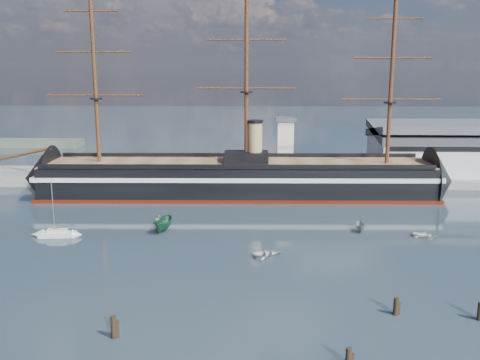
{
  "coord_description": "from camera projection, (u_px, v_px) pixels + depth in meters",
  "views": [
    {
      "loc": [
        -4.21,
        -60.7,
        29.52
      ],
      "look_at": [
        -7.2,
        35.0,
        9.0
      ],
      "focal_mm": 40.0,
      "sensor_mm": 36.0,
      "label": 1
    }
  ],
  "objects": [
    {
      "name": "ground",
      "position": [
        278.0,
        220.0,
        104.47
      ],
      "size": [
        600.0,
        600.0,
        0.0
      ],
      "primitive_type": "plane",
      "color": "#212E37",
      "rests_on": "ground"
    },
    {
      "name": "quay",
      "position": [
        311.0,
        181.0,
        139.35
      ],
      "size": [
        180.0,
        18.0,
        2.0
      ],
      "primitive_type": "cube",
      "color": "slate",
      "rests_on": "ground"
    },
    {
      "name": "quay_tower",
      "position": [
        285.0,
        146.0,
        134.58
      ],
      "size": [
        5.0,
        5.0,
        15.0
      ],
      "color": "silver",
      "rests_on": "ground"
    },
    {
      "name": "warship",
      "position": [
        230.0,
        178.0,
        123.48
      ],
      "size": [
        113.05,
        18.16,
        53.94
      ],
      "rotation": [
        0.0,
        0.0,
        0.02
      ],
      "color": "black",
      "rests_on": "ground"
    },
    {
      "name": "sailboat",
      "position": [
        57.0,
        233.0,
        93.92
      ],
      "size": [
        6.54,
        2.4,
        10.24
      ],
      "rotation": [
        0.0,
        0.0,
        0.08
      ],
      "color": "silver",
      "rests_on": "ground"
    },
    {
      "name": "motorboat_a",
      "position": [
        164.0,
        231.0,
        97.28
      ],
      "size": [
        7.79,
        3.91,
        2.98
      ],
      "primitive_type": "imported",
      "rotation": [
        0.0,
        0.0,
        -0.16
      ],
      "color": "#184C2D",
      "rests_on": "ground"
    },
    {
      "name": "motorboat_b",
      "position": [
        268.0,
        257.0,
        84.3
      ],
      "size": [
        1.97,
        3.09,
        1.34
      ],
      "primitive_type": "imported",
      "rotation": [
        0.0,
        0.0,
        1.88
      ],
      "color": "silver",
      "rests_on": "ground"
    },
    {
      "name": "motorboat_c",
      "position": [
        360.0,
        231.0,
        97.22
      ],
      "size": [
        4.99,
        2.16,
        1.95
      ],
      "primitive_type": "imported",
      "rotation": [
        0.0,
        0.0,
        -0.08
      ],
      "color": "gray",
      "rests_on": "ground"
    },
    {
      "name": "motorboat_d",
      "position": [
        160.0,
        225.0,
        101.24
      ],
      "size": [
        5.93,
        5.13,
        2.03
      ],
      "primitive_type": "imported",
      "rotation": [
        0.0,
        0.0,
        0.6
      ],
      "color": "beige",
      "rests_on": "ground"
    },
    {
      "name": "motorboat_e",
      "position": [
        425.0,
        238.0,
        93.68
      ],
      "size": [
        2.18,
        2.79,
        1.22
      ],
      "primitive_type": "imported",
      "rotation": [
        0.0,
        0.0,
        1.07
      ],
      "color": "beige",
      "rests_on": "ground"
    },
    {
      "name": "piling_near_left",
      "position": [
        114.0,
        338.0,
        59.14
      ],
      "size": [
        0.64,
        0.64,
        3.34
      ],
      "primitive_type": "cylinder",
      "color": "black",
      "rests_on": "ground"
    },
    {
      "name": "piling_near_right",
      "position": [
        479.0,
        320.0,
        63.27
      ],
      "size": [
        0.64,
        0.64,
        3.02
      ],
      "primitive_type": "cylinder",
      "color": "black",
      "rests_on": "ground"
    },
    {
      "name": "piling_extra",
      "position": [
        395.0,
        315.0,
        64.63
      ],
      "size": [
        0.64,
        0.64,
        2.94
      ],
      "primitive_type": "cylinder",
      "color": "black",
      "rests_on": "ground"
    }
  ]
}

